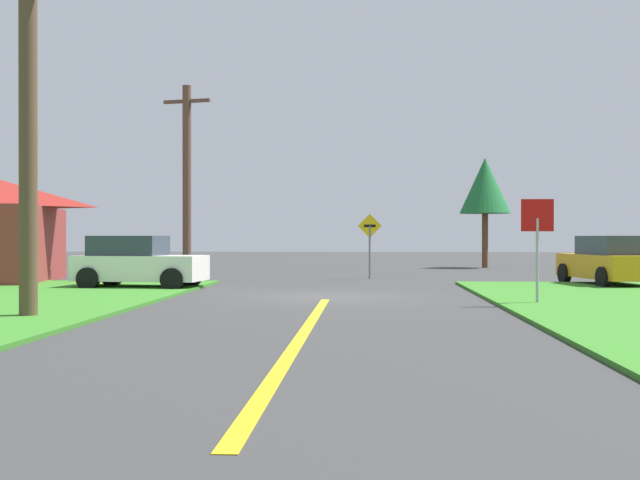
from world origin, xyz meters
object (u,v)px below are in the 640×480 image
car_on_crossroad (609,261)px  utility_pole_mid (187,180)px  oak_tree_left (485,186)px  parked_car_near_building (138,263)px  direction_sign (370,238)px  stop_sign (537,231)px  utility_pole_near (28,126)px

car_on_crossroad → utility_pole_mid: utility_pole_mid is taller
oak_tree_left → utility_pole_mid: bearing=-135.7°
parked_car_near_building → direction_sign: bearing=46.8°
stop_sign → parked_car_near_building: bearing=-26.5°
oak_tree_left → direction_sign: bearing=-118.8°
car_on_crossroad → direction_sign: bearing=53.5°
utility_pole_near → utility_pole_mid: size_ratio=1.03×
car_on_crossroad → utility_pole_near: size_ratio=0.60×
utility_pole_near → stop_sign: bearing=19.0°
direction_sign → oak_tree_left: 12.57m
parked_car_near_building → direction_sign: direction_sign is taller
stop_sign → utility_pole_mid: bearing=-44.4°
parked_car_near_building → car_on_crossroad: 14.93m
stop_sign → utility_pole_near: (-10.46, -3.59, 2.00)m
stop_sign → utility_pole_mid: 14.44m
stop_sign → car_on_crossroad: stop_sign is taller
car_on_crossroad → utility_pole_near: utility_pole_near is taller
car_on_crossroad → direction_sign: 8.64m
utility_pole_near → utility_pole_mid: utility_pole_near is taller
parked_car_near_building → utility_pole_near: bearing=-81.1°
stop_sign → utility_pole_near: utility_pole_near is taller
oak_tree_left → car_on_crossroad: bearing=-83.1°
utility_pole_mid → oak_tree_left: bearing=44.3°
parked_car_near_building → oak_tree_left: 21.58m
stop_sign → direction_sign: (-3.82, 11.25, -0.21)m
utility_pole_mid → direction_sign: utility_pole_mid is taller
parked_car_near_building → car_on_crossroad: same height
stop_sign → utility_pole_mid: size_ratio=0.35×
stop_sign → parked_car_near_building: size_ratio=0.62×
utility_pole_near → oak_tree_left: 28.53m
stop_sign → utility_pole_mid: utility_pole_mid is taller
car_on_crossroad → utility_pole_near: bearing=117.9°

